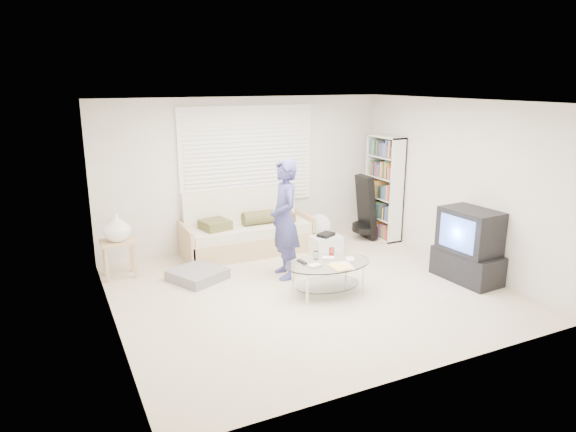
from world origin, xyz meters
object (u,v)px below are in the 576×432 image
bookshelf (384,188)px  tv_unit (468,246)px  coffee_table (328,269)px  futon_sofa (247,232)px

bookshelf → tv_unit: (-0.13, -2.20, -0.41)m
bookshelf → tv_unit: bookshelf is taller
coffee_table → futon_sofa: bearing=99.6°
bookshelf → tv_unit: size_ratio=1.77×
futon_sofa → tv_unit: (2.37, -2.49, 0.16)m
bookshelf → coffee_table: size_ratio=1.51×
bookshelf → coffee_table: bearing=-140.4°
futon_sofa → bookshelf: size_ratio=1.15×
bookshelf → coffee_table: 2.84m
futon_sofa → coffee_table: bearing=-80.4°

